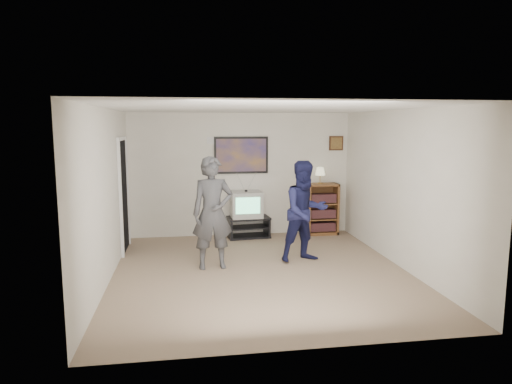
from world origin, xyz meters
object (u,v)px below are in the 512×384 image
object	(u,v)px
person_tall	(213,213)
media_stand	(248,227)
crt_television	(246,204)
bookshelf	(322,209)
person_short	(305,211)

from	to	relation	value
person_tall	media_stand	bearing A→B (deg)	61.24
crt_television	person_tall	size ratio (longest dim) A/B	0.35
bookshelf	person_tall	world-z (taller)	person_tall
media_stand	bookshelf	size ratio (longest dim) A/B	0.83
media_stand	person_short	xyz separation A→B (m)	(0.71, -1.75, 0.63)
person_tall	person_short	size ratio (longest dim) A/B	1.06
bookshelf	person_tall	size ratio (longest dim) A/B	0.60
media_stand	person_tall	world-z (taller)	person_tall
media_stand	bookshelf	xyz separation A→B (m)	(1.55, 0.05, 0.32)
bookshelf	person_short	size ratio (longest dim) A/B	0.63
bookshelf	person_tall	xyz separation A→B (m)	(-2.38, -1.94, 0.36)
person_tall	person_short	xyz separation A→B (m)	(1.54, 0.14, -0.05)
media_stand	bookshelf	world-z (taller)	bookshelf
person_short	person_tall	bearing A→B (deg)	171.29
bookshelf	person_short	xyz separation A→B (m)	(-0.84, -1.80, 0.31)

